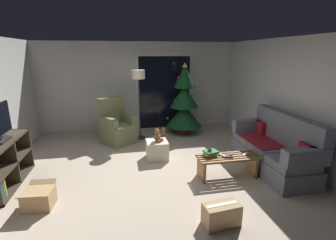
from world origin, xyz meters
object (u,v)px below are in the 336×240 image
remote_white (245,154)px  remote_black (228,157)px  armchair (117,127)px  ottoman (157,150)px  teddy_bear_chestnut (157,136)px  cardboard_box_open_near_shelf (39,198)px  coffee_table (227,163)px  media_shelf (2,166)px  christmas_tree (184,103)px  remote_graphite (232,154)px  remote_silver (222,155)px  couch (275,149)px  teddy_bear_honey_by_tree (164,133)px  cell_phone (210,151)px  floor_lamp (139,81)px  cardboard_box_taped_mid_floor (221,214)px  book_stack (210,154)px

remote_white → remote_black: size_ratio=1.00×
armchair → ottoman: (0.83, -1.17, -0.21)m
teddy_bear_chestnut → cardboard_box_open_near_shelf: (-1.96, -1.35, -0.37)m
coffee_table → media_shelf: (-3.83, 0.40, 0.11)m
christmas_tree → remote_white: bearing=-79.9°
remote_white → armchair: (-2.29, 2.20, -0.01)m
remote_graphite → christmas_tree: (-0.23, 2.53, 0.45)m
christmas_tree → remote_graphite: bearing=-84.7°
armchair → christmas_tree: bearing=12.2°
remote_silver → remote_black: size_ratio=1.00×
couch → remote_graphite: 0.92m
ottoman → coffee_table: bearing=-42.4°
armchair → media_shelf: 2.60m
couch → teddy_bear_honey_by_tree: couch is taller
remote_white → media_shelf: bearing=-135.5°
cell_phone → armchair: size_ratio=0.13×
coffee_table → christmas_tree: christmas_tree is taller
media_shelf → cardboard_box_open_near_shelf: size_ratio=2.59×
remote_white → cardboard_box_open_near_shelf: remote_white is taller
coffee_table → remote_white: (0.33, -0.00, 0.15)m
floor_lamp → ottoman: floor_lamp is taller
armchair → ottoman: size_ratio=2.57×
remote_silver → cardboard_box_open_near_shelf: 3.02m
remote_silver → armchair: bearing=-72.0°
remote_black → cardboard_box_taped_mid_floor: (-0.60, -1.14, -0.26)m
christmas_tree → ottoman: size_ratio=4.43×
remote_graphite → ottoman: bearing=-0.4°
armchair → cardboard_box_taped_mid_floor: (1.33, -3.41, -0.25)m
armchair → teddy_bear_honey_by_tree: armchair is taller
cardboard_box_taped_mid_floor → cardboard_box_open_near_shelf: size_ratio=0.93×
media_shelf → couch: bearing=-3.2°
teddy_bear_chestnut → remote_black: bearing=-44.7°
teddy_bear_chestnut → ottoman: bearing=137.6°
book_stack → cardboard_box_taped_mid_floor: (-0.31, -1.27, -0.30)m
remote_silver → teddy_bear_honey_by_tree: (-0.64, 2.33, -0.29)m
coffee_table → floor_lamp: 3.02m
teddy_bear_chestnut → remote_white: bearing=-35.2°
remote_white → ottoman: (-1.46, 1.03, -0.22)m
remote_white → remote_silver: (-0.43, 0.03, 0.00)m
remote_black → media_shelf: media_shelf is taller
coffee_table → remote_silver: bearing=159.5°
armchair → media_shelf: armchair is taller
armchair → cardboard_box_open_near_shelf: (-1.13, -2.53, -0.26)m
couch → armchair: armchair is taller
teddy_bear_chestnut → cardboard_box_taped_mid_floor: bearing=-77.4°
remote_silver → cardboard_box_taped_mid_floor: remote_silver is taller
christmas_tree → teddy_bear_honey_by_tree: christmas_tree is taller
teddy_bear_chestnut → teddy_bear_honey_by_tree: bearing=74.0°
teddy_bear_chestnut → cardboard_box_taped_mid_floor: (0.50, -2.23, -0.36)m
coffee_table → remote_black: size_ratio=7.05×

